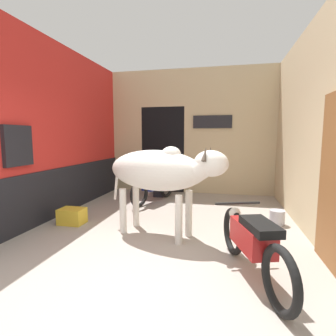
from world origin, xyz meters
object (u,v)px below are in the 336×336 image
at_px(crate, 72,216).
at_px(bucket, 277,217).
at_px(shopkeeper_seated, 160,173).
at_px(plastic_stool, 151,186).
at_px(motorcycle_near, 252,241).
at_px(cow, 160,171).
at_px(motorcycle_far, 154,185).

xyz_separation_m(crate, bucket, (3.61, 0.75, -0.01)).
xyz_separation_m(shopkeeper_seated, bucket, (2.61, -1.75, -0.50)).
xyz_separation_m(plastic_stool, crate, (-0.72, -2.57, -0.09)).
relative_size(shopkeeper_seated, bucket, 4.49).
distance_m(motorcycle_near, shopkeeper_seated, 4.21).
xyz_separation_m(plastic_stool, bucket, (2.88, -1.82, -0.10)).
relative_size(cow, plastic_stool, 4.72).
distance_m(motorcycle_near, plastic_stool, 4.40).
bearing_deg(shopkeeper_seated, crate, -111.67).
relative_size(crate, bucket, 1.69).
relative_size(motorcycle_far, crate, 3.79).
bearing_deg(cow, shopkeeper_seated, 104.56).
distance_m(shopkeeper_seated, bucket, 3.19).
height_order(motorcycle_far, shopkeeper_seated, shopkeeper_seated).
height_order(cow, plastic_stool, cow).
relative_size(motorcycle_far, shopkeeper_seated, 1.43).
bearing_deg(motorcycle_far, motorcycle_near, -57.16).
bearing_deg(bucket, plastic_stool, 147.73).
bearing_deg(plastic_stool, crate, -105.73).
xyz_separation_m(motorcycle_far, shopkeeper_seated, (-0.02, 0.64, 0.22)).
height_order(cow, shopkeeper_seated, cow).
distance_m(motorcycle_near, bucket, 2.06).
distance_m(cow, shopkeeper_seated, 2.82).
relative_size(motorcycle_near, shopkeeper_seated, 1.51).
distance_m(cow, bucket, 2.31).
height_order(plastic_stool, bucket, plastic_stool).
height_order(cow, motorcycle_near, cow).
distance_m(motorcycle_near, motorcycle_far, 3.64).
bearing_deg(bucket, cow, -153.74).
distance_m(motorcycle_far, bucket, 2.84).
relative_size(motorcycle_far, bucket, 6.42).
bearing_deg(plastic_stool, bucket, -32.27).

